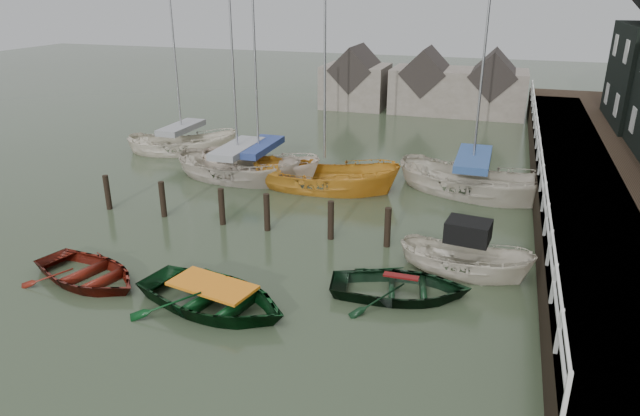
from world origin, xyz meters
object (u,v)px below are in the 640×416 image
(rowboat_red, at_px, (89,281))
(rowboat_dkgreen, at_px, (400,296))
(sailboat_c, at_px, (324,188))
(sailboat_e, at_px, (183,151))
(sailboat_a, at_px, (239,178))
(sailboat_b, at_px, (260,175))
(motorboat, at_px, (464,270))
(sailboat_d, at_px, (470,192))
(rowboat_green, at_px, (214,308))

(rowboat_red, distance_m, rowboat_dkgreen, 9.29)
(rowboat_dkgreen, distance_m, sailboat_c, 9.51)
(sailboat_c, height_order, sailboat_e, sailboat_c)
(sailboat_a, xyz_separation_m, sailboat_b, (0.75, 0.64, 0.00))
(motorboat, relative_size, sailboat_d, 0.33)
(rowboat_green, height_order, sailboat_a, sailboat_a)
(rowboat_red, distance_m, sailboat_b, 10.88)
(sailboat_a, distance_m, sailboat_d, 10.31)
(sailboat_a, bearing_deg, sailboat_d, -76.89)
(motorboat, height_order, sailboat_a, sailboat_a)
(sailboat_b, xyz_separation_m, sailboat_c, (3.36, -0.63, -0.05))
(sailboat_a, relative_size, sailboat_d, 0.77)
(motorboat, bearing_deg, sailboat_b, 62.28)
(sailboat_b, bearing_deg, motorboat, -117.47)
(rowboat_green, distance_m, sailboat_a, 11.23)
(rowboat_green, bearing_deg, motorboat, -44.95)
(rowboat_red, height_order, sailboat_b, sailboat_b)
(rowboat_dkgreen, height_order, sailboat_c, sailboat_c)
(rowboat_red, xyz_separation_m, motorboat, (10.67, 4.05, 0.10))
(sailboat_a, height_order, sailboat_c, sailboat_c)
(rowboat_red, distance_m, motorboat, 11.41)
(rowboat_green, height_order, sailboat_d, sailboat_d)
(rowboat_red, relative_size, rowboat_dkgreen, 0.98)
(rowboat_green, distance_m, motorboat, 7.65)
(rowboat_red, bearing_deg, rowboat_dkgreen, -61.49)
(sailboat_b, relative_size, sailboat_c, 1.03)
(rowboat_red, xyz_separation_m, sailboat_b, (0.81, 10.85, 0.07))
(motorboat, xyz_separation_m, sailboat_b, (-9.86, 6.80, -0.04))
(rowboat_red, distance_m, sailboat_e, 14.20)
(sailboat_b, height_order, sailboat_d, sailboat_d)
(rowboat_red, bearing_deg, sailboat_b, 11.43)
(sailboat_a, bearing_deg, rowboat_dkgreen, -126.28)
(sailboat_d, bearing_deg, sailboat_e, 101.44)
(motorboat, height_order, sailboat_e, sailboat_e)
(rowboat_red, relative_size, sailboat_b, 0.34)
(sailboat_d, bearing_deg, sailboat_b, 112.56)
(rowboat_red, bearing_deg, rowboat_green, -76.90)
(rowboat_green, xyz_separation_m, motorboat, (6.36, 4.25, 0.10))
(rowboat_dkgreen, bearing_deg, sailboat_c, 19.89)
(rowboat_green, height_order, sailboat_b, sailboat_b)
(rowboat_red, height_order, sailboat_c, sailboat_c)
(rowboat_green, bearing_deg, rowboat_dkgreen, -53.28)
(sailboat_a, bearing_deg, sailboat_b, -43.44)
(sailboat_a, distance_m, sailboat_c, 4.11)
(motorboat, bearing_deg, rowboat_dkgreen, 147.90)
(sailboat_e, bearing_deg, motorboat, -141.03)
(rowboat_dkgreen, bearing_deg, motorboat, -49.97)
(rowboat_green, xyz_separation_m, sailboat_d, (5.99, 11.70, 0.07))
(motorboat, bearing_deg, sailboat_c, 53.34)
(rowboat_green, xyz_separation_m, sailboat_b, (-3.49, 11.05, 0.07))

